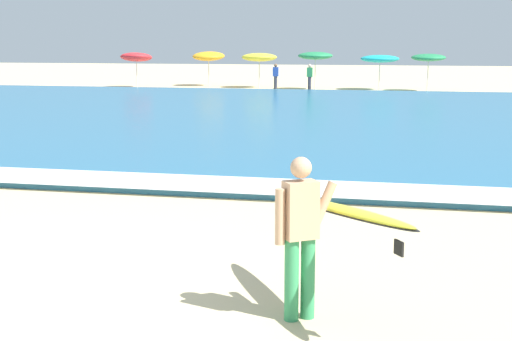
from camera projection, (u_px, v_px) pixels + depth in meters
name	position (u px, v px, depth m)	size (l,w,h in m)	color
sea	(285.00, 116.00, 26.77)	(120.00, 28.00, 0.14)	teal
surf_foam	(171.00, 182.00, 13.87)	(120.00, 1.54, 0.01)	white
surfer_with_board	(321.00, 222.00, 7.30)	(1.76, 2.44, 1.73)	#338E56
beach_umbrella_0	(136.00, 57.00, 43.90)	(1.97, 2.02, 2.26)	beige
beach_umbrella_1	(209.00, 56.00, 45.46)	(2.08, 2.12, 2.28)	beige
beach_umbrella_2	(259.00, 57.00, 43.63)	(2.19, 2.20, 2.17)	beige
beach_umbrella_3	(315.00, 56.00, 42.04)	(2.07, 2.08, 2.26)	beige
beach_umbrella_4	(380.00, 59.00, 41.72)	(2.30, 2.30, 2.08)	beige
beach_umbrella_5	(429.00, 58.00, 40.55)	(1.98, 1.99, 2.19)	beige
beachgoer_near_row_left	(276.00, 76.00, 41.27)	(0.32, 0.20, 1.58)	#383842
beachgoer_near_row_mid	(310.00, 77.00, 40.63)	(0.32, 0.20, 1.58)	#383842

